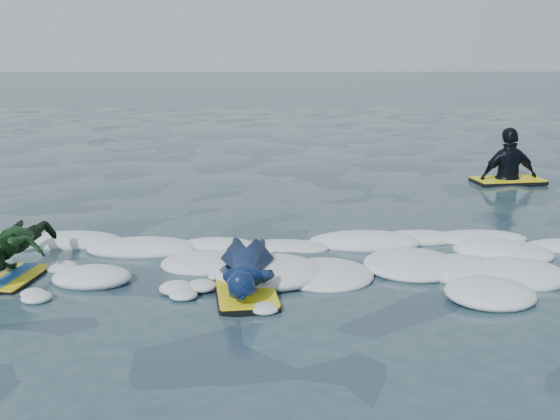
% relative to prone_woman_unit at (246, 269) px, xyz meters
% --- Properties ---
extents(ground, '(120.00, 120.00, 0.00)m').
position_rel_prone_woman_unit_xyz_m(ground, '(0.44, 0.05, -0.21)').
color(ground, '#1A3340').
rests_on(ground, ground).
extents(foam_band, '(12.00, 3.10, 0.30)m').
position_rel_prone_woman_unit_xyz_m(foam_band, '(0.44, 1.09, -0.21)').
color(foam_band, silver).
rests_on(foam_band, ground).
extents(prone_woman_unit, '(0.70, 1.62, 0.41)m').
position_rel_prone_woman_unit_xyz_m(prone_woman_unit, '(0.00, 0.00, 0.00)').
color(prone_woman_unit, black).
rests_on(prone_woman_unit, ground).
extents(prone_child_unit, '(0.75, 1.39, 0.53)m').
position_rel_prone_woman_unit_xyz_m(prone_child_unit, '(-2.46, 0.44, 0.06)').
color(prone_child_unit, black).
rests_on(prone_child_unit, ground).
extents(waiting_rider_unit, '(1.33, 0.86, 1.85)m').
position_rel_prone_woman_unit_xyz_m(waiting_rider_unit, '(4.52, 5.51, -0.14)').
color(waiting_rider_unit, black).
rests_on(waiting_rider_unit, ground).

